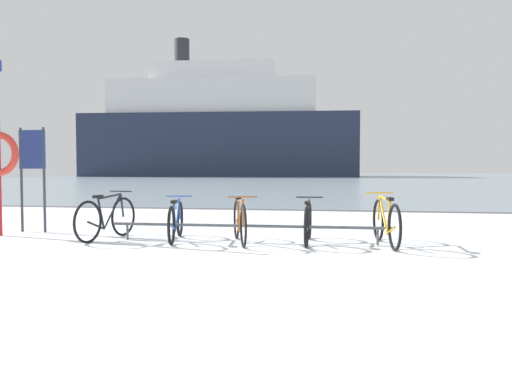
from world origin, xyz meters
name	(u,v)px	position (x,y,z in m)	size (l,w,h in m)	color
ground	(331,179)	(0.00, 53.90, -0.04)	(80.00, 132.00, 0.08)	silver
bike_rack	(248,226)	(0.05, 3.28, 0.27)	(4.73, 0.15, 0.31)	#4C5156
bicycle_0	(107,218)	(-2.46, 3.21, 0.38)	(0.49, 1.69, 0.84)	black
bicycle_1	(176,221)	(-1.21, 3.28, 0.34)	(0.50, 1.68, 0.75)	black
bicycle_2	(240,221)	(-0.07, 3.17, 0.37)	(0.64, 1.64, 0.81)	black
bicycle_3	(308,223)	(1.04, 3.38, 0.34)	(0.46, 1.61, 0.75)	black
bicycle_4	(386,222)	(2.30, 3.32, 0.38)	(0.47, 1.79, 0.84)	black
info_sign	(32,161)	(-4.35, 3.96, 1.38)	(0.55, 0.06, 2.04)	#33383D
ferry_ship	(219,130)	(-16.58, 68.35, 6.69)	(39.37, 15.21, 19.91)	#232D47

